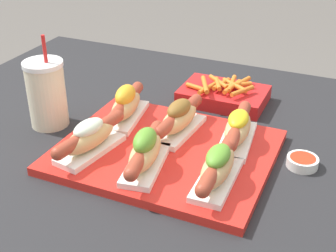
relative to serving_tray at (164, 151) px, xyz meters
name	(u,v)px	position (x,y,z in m)	size (l,w,h in m)	color
serving_tray	(164,151)	(0.00, 0.00, 0.00)	(0.42, 0.34, 0.02)	red
hot_dog_0	(89,137)	(-0.13, -0.07, 0.04)	(0.08, 0.19, 0.07)	white
hot_dog_1	(145,151)	(0.00, -0.08, 0.04)	(0.08, 0.19, 0.08)	white
hot_dog_2	(218,167)	(0.14, -0.07, 0.04)	(0.06, 0.20, 0.07)	white
hot_dog_3	(126,105)	(-0.13, 0.08, 0.04)	(0.08, 0.19, 0.08)	white
hot_dog_4	(179,118)	(0.00, 0.07, 0.04)	(0.07, 0.20, 0.07)	white
hot_dog_5	(238,128)	(0.13, 0.08, 0.04)	(0.08, 0.20, 0.07)	white
sauce_bowl	(302,161)	(0.26, 0.07, 0.00)	(0.06, 0.06, 0.02)	white
drink_cup	(45,95)	(-0.29, 0.01, 0.07)	(0.09, 0.09, 0.21)	beige
fries_basket	(224,94)	(0.03, 0.29, 0.01)	(0.21, 0.14, 0.06)	red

